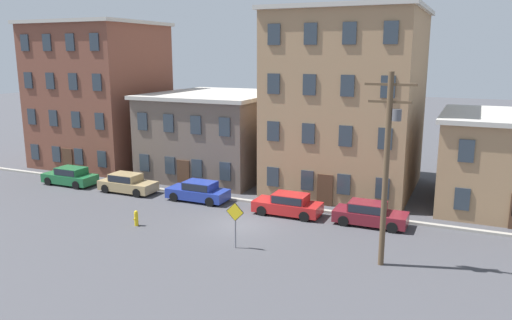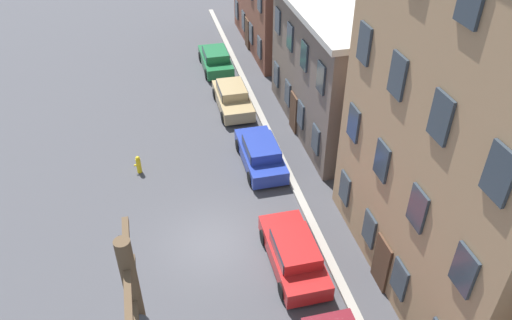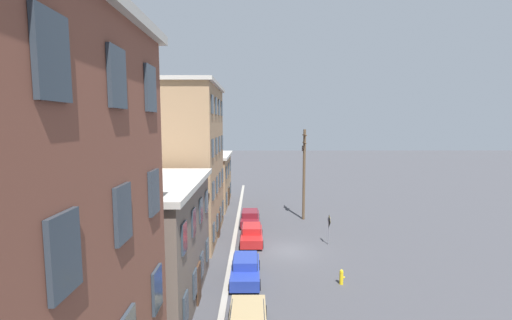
{
  "view_description": "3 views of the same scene",
  "coord_description": "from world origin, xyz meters",
  "px_view_note": "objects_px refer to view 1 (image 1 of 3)",
  "views": [
    {
      "loc": [
        12.78,
        -26.21,
        10.34
      ],
      "look_at": [
        -0.73,
        4.07,
        3.21
      ],
      "focal_mm": 35.0,
      "sensor_mm": 36.0,
      "label": 1
    },
    {
      "loc": [
        15.08,
        -1.66,
        15.32
      ],
      "look_at": [
        -1.02,
        2.18,
        3.25
      ],
      "focal_mm": 35.0,
      "sensor_mm": 36.0,
      "label": 2
    },
    {
      "loc": [
        -26.36,
        2.79,
        10.16
      ],
      "look_at": [
        -1.56,
        2.65,
        7.47
      ],
      "focal_mm": 24.0,
      "sensor_mm": 36.0,
      "label": 3
    }
  ],
  "objects_px": {
    "car_blue": "(199,191)",
    "car_green": "(70,176)",
    "car_tan": "(127,183)",
    "caution_sign": "(235,218)",
    "fire_hydrant": "(136,218)",
    "car_maroon": "(369,213)",
    "utility_pole": "(387,160)",
    "car_red": "(288,204)"
  },
  "relations": [
    {
      "from": "car_green",
      "to": "car_blue",
      "type": "distance_m",
      "value": 11.63
    },
    {
      "from": "car_green",
      "to": "utility_pole",
      "type": "xyz_separation_m",
      "value": [
        25.56,
        -5.47,
        4.59
      ]
    },
    {
      "from": "car_red",
      "to": "utility_pole",
      "type": "xyz_separation_m",
      "value": [
        6.99,
        -5.44,
        4.59
      ]
    },
    {
      "from": "car_blue",
      "to": "car_maroon",
      "type": "bearing_deg",
      "value": -0.75
    },
    {
      "from": "car_red",
      "to": "caution_sign",
      "type": "xyz_separation_m",
      "value": [
        -0.64,
        -6.47,
        0.97
      ]
    },
    {
      "from": "car_tan",
      "to": "fire_hydrant",
      "type": "relative_size",
      "value": 4.58
    },
    {
      "from": "utility_pole",
      "to": "car_tan",
      "type": "bearing_deg",
      "value": 164.51
    },
    {
      "from": "caution_sign",
      "to": "car_green",
      "type": "bearing_deg",
      "value": 160.08
    },
    {
      "from": "car_green",
      "to": "fire_hydrant",
      "type": "xyz_separation_m",
      "value": [
        10.8,
        -5.75,
        -0.27
      ]
    },
    {
      "from": "caution_sign",
      "to": "fire_hydrant",
      "type": "relative_size",
      "value": 2.67
    },
    {
      "from": "car_tan",
      "to": "car_maroon",
      "type": "height_order",
      "value": "same"
    },
    {
      "from": "car_tan",
      "to": "fire_hydrant",
      "type": "xyz_separation_m",
      "value": [
        5.26,
        -5.83,
        -0.27
      ]
    },
    {
      "from": "caution_sign",
      "to": "car_maroon",
      "type": "bearing_deg",
      "value": 48.8
    },
    {
      "from": "car_tan",
      "to": "caution_sign",
      "type": "xyz_separation_m",
      "value": [
        12.38,
        -6.58,
        0.97
      ]
    },
    {
      "from": "car_tan",
      "to": "caution_sign",
      "type": "bearing_deg",
      "value": -27.97
    },
    {
      "from": "car_maroon",
      "to": "fire_hydrant",
      "type": "height_order",
      "value": "car_maroon"
    },
    {
      "from": "car_tan",
      "to": "utility_pole",
      "type": "xyz_separation_m",
      "value": [
        20.01,
        -5.55,
        4.59
      ]
    },
    {
      "from": "car_blue",
      "to": "car_green",
      "type": "bearing_deg",
      "value": -178.35
    },
    {
      "from": "car_blue",
      "to": "caution_sign",
      "type": "bearing_deg",
      "value": -47.29
    },
    {
      "from": "car_maroon",
      "to": "utility_pole",
      "type": "bearing_deg",
      "value": -72.42
    },
    {
      "from": "utility_pole",
      "to": "car_green",
      "type": "bearing_deg",
      "value": 167.93
    },
    {
      "from": "car_green",
      "to": "car_red",
      "type": "distance_m",
      "value": 18.57
    },
    {
      "from": "caution_sign",
      "to": "car_red",
      "type": "bearing_deg",
      "value": 84.32
    },
    {
      "from": "utility_pole",
      "to": "fire_hydrant",
      "type": "bearing_deg",
      "value": -178.88
    },
    {
      "from": "car_blue",
      "to": "car_red",
      "type": "xyz_separation_m",
      "value": [
        6.95,
        -0.36,
        0.0
      ]
    },
    {
      "from": "car_tan",
      "to": "fire_hydrant",
      "type": "bearing_deg",
      "value": -47.95
    },
    {
      "from": "car_red",
      "to": "car_maroon",
      "type": "relative_size",
      "value": 1.0
    },
    {
      "from": "car_tan",
      "to": "utility_pole",
      "type": "height_order",
      "value": "utility_pole"
    },
    {
      "from": "car_tan",
      "to": "car_maroon",
      "type": "distance_m",
      "value": 18.23
    },
    {
      "from": "car_maroon",
      "to": "utility_pole",
      "type": "relative_size",
      "value": 0.46
    },
    {
      "from": "utility_pole",
      "to": "fire_hydrant",
      "type": "distance_m",
      "value": 15.53
    },
    {
      "from": "car_blue",
      "to": "caution_sign",
      "type": "distance_m",
      "value": 9.35
    },
    {
      "from": "car_maroon",
      "to": "car_green",
      "type": "bearing_deg",
      "value": -179.57
    },
    {
      "from": "car_red",
      "to": "caution_sign",
      "type": "relative_size",
      "value": 1.71
    },
    {
      "from": "car_green",
      "to": "caution_sign",
      "type": "xyz_separation_m",
      "value": [
        17.93,
        -6.49,
        0.97
      ]
    },
    {
      "from": "caution_sign",
      "to": "utility_pole",
      "type": "xyz_separation_m",
      "value": [
        7.63,
        1.03,
        3.62
      ]
    },
    {
      "from": "car_blue",
      "to": "utility_pole",
      "type": "bearing_deg",
      "value": -22.6
    },
    {
      "from": "car_green",
      "to": "utility_pole",
      "type": "bearing_deg",
      "value": -12.07
    },
    {
      "from": "car_tan",
      "to": "caution_sign",
      "type": "relative_size",
      "value": 1.71
    },
    {
      "from": "car_tan",
      "to": "caution_sign",
      "type": "distance_m",
      "value": 14.06
    },
    {
      "from": "car_green",
      "to": "car_tan",
      "type": "relative_size",
      "value": 1.0
    },
    {
      "from": "car_blue",
      "to": "car_maroon",
      "type": "relative_size",
      "value": 1.0
    }
  ]
}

